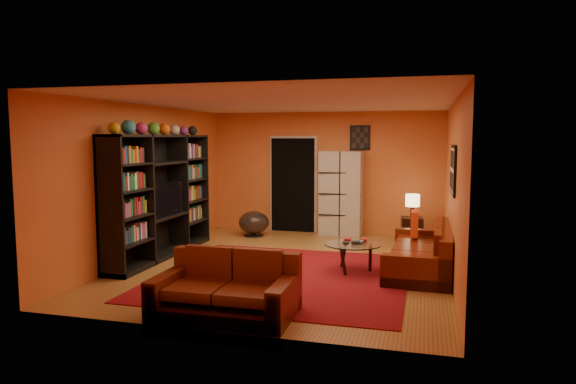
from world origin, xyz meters
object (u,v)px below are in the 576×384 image
(table_lamp, at_px, (413,201))
(loveseat, at_px, (228,289))
(sofa, at_px, (426,253))
(storage_cabinet, at_px, (341,193))
(tv, at_px, (161,199))
(bowl_chair, at_px, (254,223))
(side_table, at_px, (412,230))
(entertainment_unit, at_px, (161,196))
(coffee_table, at_px, (353,247))

(table_lamp, bearing_deg, loveseat, -112.42)
(sofa, xyz_separation_m, storage_cabinet, (-1.75, 2.62, 0.60))
(tv, height_order, storage_cabinet, storage_cabinet)
(bowl_chair, relative_size, side_table, 1.27)
(entertainment_unit, relative_size, bowl_chair, 4.74)
(tv, bearing_deg, table_lamp, -59.49)
(table_lamp, bearing_deg, tv, -149.49)
(loveseat, bearing_deg, entertainment_unit, 41.86)
(bowl_chair, distance_m, side_table, 3.22)
(loveseat, height_order, side_table, loveseat)
(sofa, relative_size, loveseat, 1.45)
(side_table, bearing_deg, tv, -149.49)
(tv, relative_size, loveseat, 0.63)
(tv, distance_m, sofa, 4.43)
(entertainment_unit, relative_size, loveseat, 1.87)
(loveseat, distance_m, coffee_table, 2.51)
(coffee_table, bearing_deg, sofa, 18.42)
(coffee_table, bearing_deg, side_table, 72.10)
(bowl_chair, bearing_deg, tv, -111.28)
(entertainment_unit, distance_m, coffee_table, 3.40)
(bowl_chair, bearing_deg, side_table, 2.83)
(table_lamp, bearing_deg, coffee_table, -107.90)
(entertainment_unit, xyz_separation_m, side_table, (4.15, 2.34, -0.80))
(storage_cabinet, relative_size, side_table, 3.54)
(entertainment_unit, distance_m, storage_cabinet, 3.87)
(entertainment_unit, xyz_separation_m, sofa, (4.41, 0.18, -0.77))
(bowl_chair, bearing_deg, table_lamp, 2.83)
(storage_cabinet, relative_size, table_lamp, 3.90)
(side_table, bearing_deg, table_lamp, 0.00)
(loveseat, height_order, bowl_chair, loveseat)
(side_table, bearing_deg, sofa, -82.96)
(loveseat, height_order, table_lamp, table_lamp)
(sofa, relative_size, side_table, 4.65)
(storage_cabinet, xyz_separation_m, bowl_chair, (-1.74, -0.61, -0.61))
(entertainment_unit, bearing_deg, tv, -54.49)
(entertainment_unit, height_order, bowl_chair, entertainment_unit)
(coffee_table, distance_m, side_table, 2.66)
(loveseat, distance_m, side_table, 5.15)
(side_table, height_order, table_lamp, table_lamp)
(sofa, xyz_separation_m, bowl_chair, (-3.49, 2.01, -0.00))
(loveseat, relative_size, bowl_chair, 2.53)
(entertainment_unit, relative_size, table_lamp, 6.60)
(sofa, relative_size, coffee_table, 2.67)
(loveseat, bearing_deg, side_table, -22.71)
(coffee_table, relative_size, storage_cabinet, 0.49)
(sofa, xyz_separation_m, table_lamp, (-0.27, 2.16, 0.54))
(tv, distance_m, side_table, 4.82)
(storage_cabinet, xyz_separation_m, table_lamp, (1.48, -0.46, -0.07))
(side_table, xyz_separation_m, table_lamp, (0.00, 0.00, 0.57))
(tv, relative_size, side_table, 2.00)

